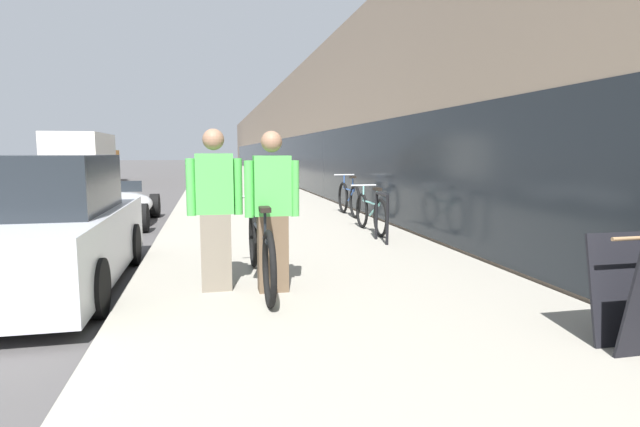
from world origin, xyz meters
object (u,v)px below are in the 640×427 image
object	(u,v)px
cruiser_bike_middle	(349,199)
bike_rack_hoop	(382,212)
person_rider	(272,212)
sandwich_board_sign	(639,294)
tandem_bicycle	(260,249)
parked_sedan_curbside	(37,231)
moving_truck	(84,159)
cruiser_bike_nearest	(371,213)
person_bystander	(215,210)
vintage_roadster_curbside	(112,207)

from	to	relation	value
cruiser_bike_middle	bike_rack_hoop	bearing A→B (deg)	-97.03
person_rider	sandwich_board_sign	bearing A→B (deg)	-42.11
tandem_bicycle	parked_sedan_curbside	size ratio (longest dim) A/B	0.63
sandwich_board_sign	moving_truck	bearing A→B (deg)	110.90
bike_rack_hoop	cruiser_bike_middle	xyz separation A→B (m)	(0.45, 3.63, -0.10)
cruiser_bike_nearest	parked_sedan_curbside	world-z (taller)	parked_sedan_curbside
sandwich_board_sign	parked_sedan_curbside	distance (m)	6.16
person_bystander	cruiser_bike_nearest	bearing A→B (deg)	49.72
cruiser_bike_middle	parked_sedan_curbside	xyz separation A→B (m)	(-5.30, -5.21, 0.20)
tandem_bicycle	parked_sedan_curbside	bearing A→B (deg)	164.53
tandem_bicycle	person_bystander	size ratio (longest dim) A/B	1.45
cruiser_bike_nearest	parked_sedan_curbside	size ratio (longest dim) A/B	0.45
person_rider	sandwich_board_sign	distance (m)	3.44
cruiser_bike_nearest	moving_truck	size ratio (longest dim) A/B	0.27
cruiser_bike_nearest	vintage_roadster_curbside	size ratio (longest dim) A/B	0.43
bike_rack_hoop	cruiser_bike_middle	bearing A→B (deg)	82.97
tandem_bicycle	person_rider	bearing A→B (deg)	-71.13
person_rider	vintage_roadster_curbside	xyz separation A→B (m)	(-2.84, 6.59, -0.58)
tandem_bicycle	parked_sedan_curbside	world-z (taller)	parked_sedan_curbside
tandem_bicycle	person_rider	xyz separation A→B (m)	(0.11, -0.32, 0.47)
bike_rack_hoop	moving_truck	bearing A→B (deg)	114.62
bike_rack_hoop	parked_sedan_curbside	distance (m)	5.10
tandem_bicycle	moving_truck	size ratio (longest dim) A/B	0.37
tandem_bicycle	person_rider	size ratio (longest dim) A/B	1.47
tandem_bicycle	person_bystander	distance (m)	0.71
parked_sedan_curbside	person_rider	bearing A→B (deg)	-21.03
bike_rack_hoop	sandwich_board_sign	size ratio (longest dim) A/B	0.94
bike_rack_hoop	vintage_roadster_curbside	size ratio (longest dim) A/B	0.20
cruiser_bike_nearest	moving_truck	distance (m)	21.11
person_rider	cruiser_bike_middle	xyz separation A→B (m)	(2.64, 6.24, -0.47)
person_bystander	cruiser_bike_middle	world-z (taller)	person_bystander
tandem_bicycle	vintage_roadster_curbside	bearing A→B (deg)	113.52
tandem_bicycle	moving_truck	xyz separation A→B (m)	(-6.86, 22.28, 0.80)
sandwich_board_sign	moving_truck	world-z (taller)	moving_truck
person_rider	bike_rack_hoop	bearing A→B (deg)	49.99
sandwich_board_sign	parked_sedan_curbside	xyz separation A→B (m)	(-5.19, 3.31, 0.16)
person_rider	moving_truck	xyz separation A→B (m)	(-6.97, 22.59, 0.33)
tandem_bicycle	moving_truck	distance (m)	23.32
moving_truck	sandwich_board_sign	bearing A→B (deg)	-69.10
tandem_bicycle	cruiser_bike_middle	bearing A→B (deg)	65.13
cruiser_bike_middle	sandwich_board_sign	distance (m)	8.52
sandwich_board_sign	bike_rack_hoop	bearing A→B (deg)	93.98
cruiser_bike_nearest	vintage_roadster_curbside	world-z (taller)	cruiser_bike_nearest
person_rider	sandwich_board_sign	size ratio (longest dim) A/B	1.95
parked_sedan_curbside	moving_truck	size ratio (longest dim) A/B	0.59
person_rider	parked_sedan_curbside	world-z (taller)	person_rider
tandem_bicycle	person_bystander	world-z (taller)	person_bystander
moving_truck	cruiser_bike_middle	bearing A→B (deg)	-59.57
person_rider	person_bystander	xyz separation A→B (m)	(-0.61, 0.19, 0.01)
person_rider	moving_truck	size ratio (longest dim) A/B	0.25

